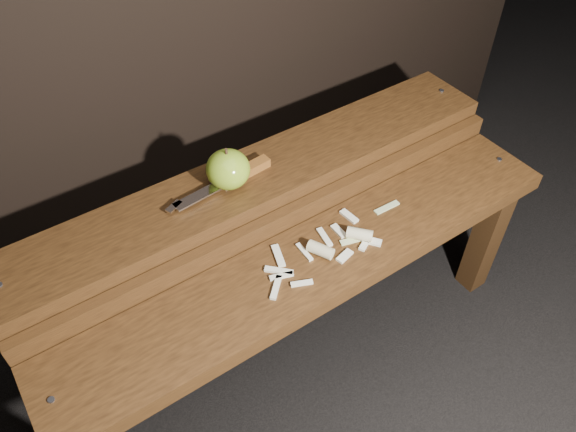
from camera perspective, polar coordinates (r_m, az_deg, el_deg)
ground at (r=1.54m, az=1.30°, el=-13.16°), size 60.00×60.00×0.00m
bench_front_tier at (r=1.22m, az=3.23°, el=-6.54°), size 1.20×0.20×0.42m
bench_rear_tier at (r=1.30m, az=-2.63°, el=1.64°), size 1.20×0.21×0.50m
apple at (r=1.19m, az=-6.11°, el=4.74°), size 0.09×0.09×0.10m
knife at (r=1.22m, az=-5.30°, el=4.04°), size 0.26×0.05×0.02m
apple_scraps at (r=1.19m, az=4.69°, el=-2.92°), size 0.39×0.13×0.03m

